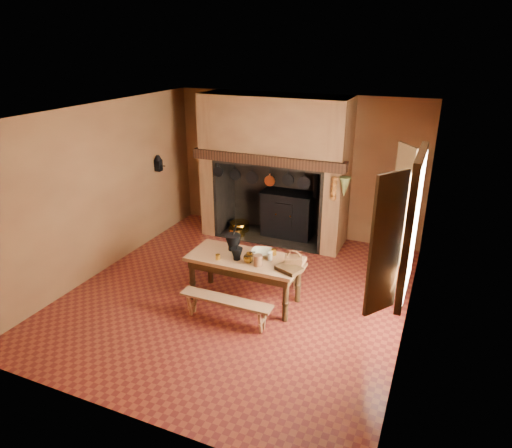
{
  "coord_description": "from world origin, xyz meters",
  "views": [
    {
      "loc": [
        2.7,
        -5.65,
        3.72
      ],
      "look_at": [
        0.17,
        0.3,
        1.1
      ],
      "focal_mm": 32.0,
      "sensor_mm": 36.0,
      "label": 1
    }
  ],
  "objects_px": {
    "iron_range": "(288,214)",
    "work_table": "(245,264)",
    "coffee_grinder": "(249,257)",
    "mixing_bowl": "(262,253)",
    "bench_front": "(226,305)",
    "wicker_basket": "(293,261)"
  },
  "relations": [
    {
      "from": "iron_range",
      "to": "bench_front",
      "type": "bearing_deg",
      "value": -86.12
    },
    {
      "from": "wicker_basket",
      "to": "work_table",
      "type": "bearing_deg",
      "value": 165.29
    },
    {
      "from": "wicker_basket",
      "to": "coffee_grinder",
      "type": "bearing_deg",
      "value": 174.17
    },
    {
      "from": "coffee_grinder",
      "to": "mixing_bowl",
      "type": "distance_m",
      "value": 0.27
    },
    {
      "from": "iron_range",
      "to": "work_table",
      "type": "relative_size",
      "value": 0.95
    },
    {
      "from": "work_table",
      "to": "coffee_grinder",
      "type": "distance_m",
      "value": 0.23
    },
    {
      "from": "iron_range",
      "to": "mixing_bowl",
      "type": "xyz_separation_m",
      "value": [
        0.43,
        -2.42,
        0.29
      ]
    },
    {
      "from": "iron_range",
      "to": "coffee_grinder",
      "type": "distance_m",
      "value": 2.72
    },
    {
      "from": "bench_front",
      "to": "coffee_grinder",
      "type": "distance_m",
      "value": 0.76
    },
    {
      "from": "mixing_bowl",
      "to": "wicker_basket",
      "type": "relative_size",
      "value": 1.12
    },
    {
      "from": "bench_front",
      "to": "mixing_bowl",
      "type": "bearing_deg",
      "value": 75.57
    },
    {
      "from": "coffee_grinder",
      "to": "mixing_bowl",
      "type": "height_order",
      "value": "coffee_grinder"
    },
    {
      "from": "work_table",
      "to": "mixing_bowl",
      "type": "height_order",
      "value": "mixing_bowl"
    },
    {
      "from": "iron_range",
      "to": "work_table",
      "type": "distance_m",
      "value": 2.6
    },
    {
      "from": "work_table",
      "to": "mixing_bowl",
      "type": "relative_size",
      "value": 5.23
    },
    {
      "from": "coffee_grinder",
      "to": "wicker_basket",
      "type": "xyz_separation_m",
      "value": [
        0.63,
        0.12,
        0.01
      ]
    },
    {
      "from": "iron_range",
      "to": "wicker_basket",
      "type": "relative_size",
      "value": 5.54
    },
    {
      "from": "work_table",
      "to": "coffee_grinder",
      "type": "relative_size",
      "value": 9.8
    },
    {
      "from": "bench_front",
      "to": "wicker_basket",
      "type": "relative_size",
      "value": 4.67
    },
    {
      "from": "work_table",
      "to": "coffee_grinder",
      "type": "xyz_separation_m",
      "value": [
        0.12,
        -0.09,
        0.18
      ]
    },
    {
      "from": "mixing_bowl",
      "to": "bench_front",
      "type": "bearing_deg",
      "value": -104.43
    },
    {
      "from": "work_table",
      "to": "coffee_grinder",
      "type": "bearing_deg",
      "value": -38.64
    }
  ]
}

